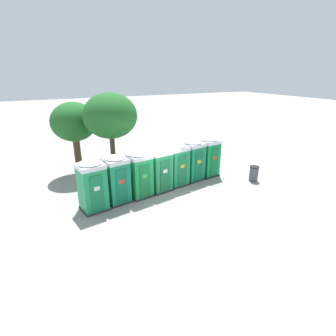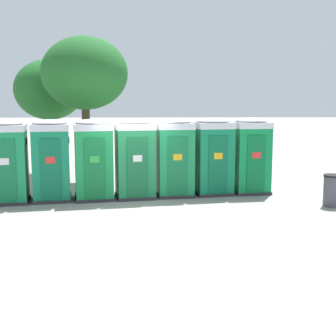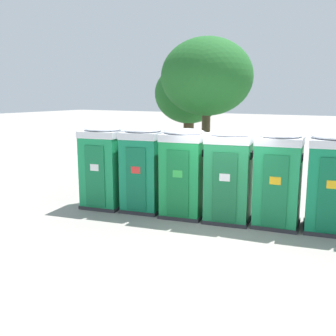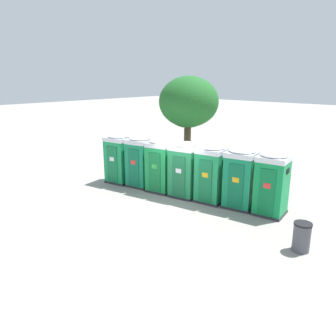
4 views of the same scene
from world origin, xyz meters
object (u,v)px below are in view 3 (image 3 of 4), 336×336
portapotty_2 (184,172)px  portapotty_3 (229,176)px  portapotty_5 (331,182)px  portapotty_4 (278,179)px  portapotty_1 (144,169)px  street_tree_0 (189,95)px  portapotty_0 (104,166)px  street_tree_1 (207,77)px

portapotty_2 → portapotty_3: (1.29, 0.21, -0.00)m
portapotty_5 → portapotty_4: bearing=-168.9°
portapotty_2 → portapotty_4: 2.62m
portapotty_3 → portapotty_5: size_ratio=1.00×
portapotty_1 → portapotty_5: size_ratio=1.00×
portapotty_1 → portapotty_2: size_ratio=1.00×
portapotty_2 → street_tree_0: size_ratio=0.53×
portapotty_0 → portapotty_4: bearing=9.6°
portapotty_0 → portapotty_1: bearing=12.5°
street_tree_1 → portapotty_2: bearing=-77.6°
portapotty_1 → portapotty_4: size_ratio=1.00×
street_tree_0 → portapotty_0: bearing=-91.7°
portapotty_3 → portapotty_2: bearing=-171.0°
portapotty_0 → portapotty_5: (6.45, 1.13, 0.00)m
portapotty_4 → street_tree_0: bearing=137.8°
portapotty_5 → street_tree_1: bearing=155.0°
portapotty_3 → portapotty_4: bearing=11.8°
portapotty_5 → street_tree_1: (-4.48, 2.09, 2.77)m
portapotty_0 → portapotty_1: 1.31m
portapotty_5 → street_tree_1: street_tree_1 is taller
portapotty_1 → portapotty_2: (1.31, 0.12, -0.00)m
portapotty_5 → street_tree_1: size_ratio=0.47×
street_tree_0 → street_tree_1: size_ratio=0.88×
street_tree_1 → portapotty_5: bearing=-25.0°
portapotty_0 → portapotty_5: same height
portapotty_0 → portapotty_3: same height
portapotty_3 → portapotty_4: 1.31m
portapotty_4 → street_tree_0: (-5.00, 4.54, 2.18)m
portapotty_1 → portapotty_4: same height
portapotty_1 → portapotty_4: 3.93m
portapotty_1 → street_tree_1: bearing=76.8°
portapotty_0 → portapotty_2: bearing=8.9°
portapotty_1 → portapotty_3: bearing=7.1°
portapotty_4 → street_tree_1: size_ratio=0.47×
portapotty_5 → street_tree_0: bearing=145.7°
street_tree_0 → portapotty_2: bearing=-64.2°
portapotty_2 → street_tree_1: street_tree_1 is taller
portapotty_0 → portapotty_4: 5.23m
portapotty_5 → portapotty_2: bearing=-169.4°
portapotty_3 → street_tree_0: street_tree_0 is taller
portapotty_0 → portapotty_5: bearing=9.9°
portapotty_2 → street_tree_0: bearing=115.8°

